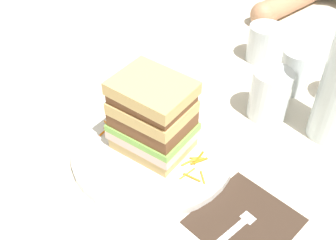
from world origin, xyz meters
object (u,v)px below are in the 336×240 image
(knife, at_px, (91,108))
(empty_tumbler_2, at_px, (264,43))
(main_plate, at_px, (155,148))
(fork, at_px, (235,228))
(napkin_dark, at_px, (245,221))
(juice_glass, at_px, (269,97))
(empty_tumbler_1, at_px, (295,71))
(sandwich, at_px, (154,116))

(knife, bearing_deg, empty_tumbler_2, 75.49)
(main_plate, distance_m, knife, 0.17)
(fork, bearing_deg, napkin_dark, 90.30)
(juice_glass, bearing_deg, fork, -60.59)
(empty_tumbler_1, bearing_deg, napkin_dark, -64.57)
(main_plate, distance_m, empty_tumbler_1, 0.34)
(napkin_dark, relative_size, empty_tumbler_2, 1.68)
(sandwich, distance_m, empty_tumbler_1, 0.34)
(napkin_dark, height_order, juice_glass, juice_glass)
(fork, xyz_separation_m, empty_tumbler_1, (-0.15, 0.34, 0.04))
(napkin_dark, relative_size, empty_tumbler_1, 1.54)
(main_plate, height_order, sandwich, sandwich)
(knife, height_order, juice_glass, juice_glass)
(napkin_dark, height_order, fork, fork)
(knife, xyz_separation_m, empty_tumbler_2, (0.10, 0.40, 0.04))
(main_plate, xyz_separation_m, juice_glass, (0.06, 0.23, 0.03))
(main_plate, height_order, fork, main_plate)
(empty_tumbler_1, bearing_deg, sandwich, -97.54)
(napkin_dark, xyz_separation_m, empty_tumbler_2, (-0.27, 0.37, 0.04))
(napkin_dark, height_order, empty_tumbler_1, empty_tumbler_1)
(empty_tumbler_2, bearing_deg, fork, -55.60)
(napkin_dark, xyz_separation_m, juice_glass, (-0.14, 0.22, 0.04))
(main_plate, distance_m, fork, 0.20)
(sandwich, height_order, empty_tumbler_2, sandwich)
(main_plate, height_order, juice_glass, juice_glass)
(knife, height_order, empty_tumbler_1, empty_tumbler_1)
(sandwich, bearing_deg, fork, -4.03)
(main_plate, distance_m, juice_glass, 0.24)
(knife, relative_size, empty_tumbler_2, 2.44)
(napkin_dark, distance_m, juice_glass, 0.26)
(main_plate, relative_size, empty_tumbler_1, 3.12)
(juice_glass, xyz_separation_m, empty_tumbler_1, (-0.02, 0.10, 0.00))
(sandwich, bearing_deg, main_plate, 114.81)
(main_plate, height_order, empty_tumbler_2, empty_tumbler_2)
(fork, height_order, empty_tumbler_1, empty_tumbler_1)
(main_plate, distance_m, empty_tumbler_2, 0.39)
(napkin_dark, distance_m, fork, 0.02)
(empty_tumbler_1, bearing_deg, main_plate, -97.60)
(empty_tumbler_2, bearing_deg, juice_glass, -48.77)
(knife, relative_size, juice_glass, 2.07)
(knife, distance_m, empty_tumbler_2, 0.41)
(juice_glass, bearing_deg, sandwich, -105.29)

